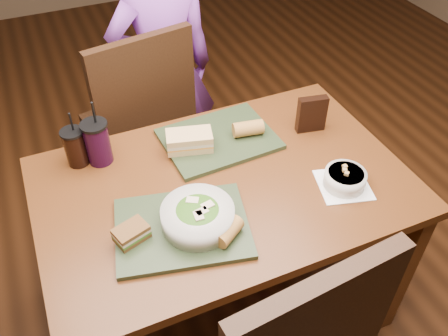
{
  "coord_description": "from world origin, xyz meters",
  "views": [
    {
      "loc": [
        -0.48,
        -1.1,
        1.91
      ],
      "look_at": [
        0.0,
        0.0,
        0.82
      ],
      "focal_mm": 38.0,
      "sensor_mm": 36.0,
      "label": 1
    }
  ],
  "objects": [
    {
      "name": "cup_cola",
      "position": [
        -0.45,
        0.31,
        0.82
      ],
      "size": [
        0.08,
        0.08,
        0.23
      ],
      "color": "black",
      "rests_on": "dining_table"
    },
    {
      "name": "salad_bowl",
      "position": [
        -0.16,
        -0.16,
        0.81
      ],
      "size": [
        0.23,
        0.23,
        0.08
      ],
      "color": "silver",
      "rests_on": "tray_near"
    },
    {
      "name": "baguette_near",
      "position": [
        -0.09,
        -0.25,
        0.79
      ],
      "size": [
        0.11,
        0.1,
        0.05
      ],
      "primitive_type": "cylinder",
      "rotation": [
        0.0,
        1.57,
        0.59
      ],
      "color": "#AD7533",
      "rests_on": "tray_near"
    },
    {
      "name": "chip_bag",
      "position": [
        0.44,
        0.15,
        0.82
      ],
      "size": [
        0.12,
        0.06,
        0.15
      ],
      "primitive_type": "cube",
      "rotation": [
        0.0,
        0.0,
        -0.19
      ],
      "color": "black",
      "rests_on": "dining_table"
    },
    {
      "name": "sandwich_near",
      "position": [
        -0.37,
        -0.13,
        0.79
      ],
      "size": [
        0.12,
        0.1,
        0.05
      ],
      "color": "#593819",
      "rests_on": "tray_near"
    },
    {
      "name": "chair_far",
      "position": [
        -0.11,
        0.69,
        0.59
      ],
      "size": [
        0.53,
        0.54,
        1.06
      ],
      "color": "black",
      "rests_on": "ground"
    },
    {
      "name": "dining_table",
      "position": [
        0.0,
        0.0,
        0.66
      ],
      "size": [
        1.3,
        0.85,
        0.75
      ],
      "color": "#512910",
      "rests_on": "ground"
    },
    {
      "name": "diner",
      "position": [
        0.06,
        0.87,
        0.71
      ],
      "size": [
        0.52,
        0.35,
        1.41
      ],
      "primitive_type": "imported",
      "rotation": [
        0.0,
        0.0,
        3.13
      ],
      "color": "purple",
      "rests_on": "ground"
    },
    {
      "name": "tray_far",
      "position": [
        0.07,
        0.22,
        0.76
      ],
      "size": [
        0.44,
        0.34,
        0.02
      ],
      "primitive_type": "cube",
      "rotation": [
        0.0,
        0.0,
        0.05
      ],
      "color": "#25321B",
      "rests_on": "dining_table"
    },
    {
      "name": "tray_near",
      "position": [
        -0.21,
        -0.15,
        0.76
      ],
      "size": [
        0.48,
        0.4,
        0.02
      ],
      "primitive_type": "cube",
      "rotation": [
        0.0,
        0.0,
        -0.22
      ],
      "color": "#25321B",
      "rests_on": "dining_table"
    },
    {
      "name": "baguette_far",
      "position": [
        0.19,
        0.19,
        0.8
      ],
      "size": [
        0.12,
        0.08,
        0.06
      ],
      "primitive_type": "cylinder",
      "rotation": [
        0.0,
        1.57,
        -0.17
      ],
      "color": "#AD7533",
      "rests_on": "tray_far"
    },
    {
      "name": "cup_berry",
      "position": [
        -0.37,
        0.29,
        0.84
      ],
      "size": [
        0.1,
        0.1,
        0.26
      ],
      "color": "black",
      "rests_on": "dining_table"
    },
    {
      "name": "soup_bowl",
      "position": [
        0.38,
        -0.18,
        0.78
      ],
      "size": [
        0.21,
        0.21,
        0.07
      ],
      "color": "white",
      "rests_on": "dining_table"
    },
    {
      "name": "ground",
      "position": [
        0.0,
        0.0,
        0.0
      ],
      "size": [
        6.0,
        6.0,
        0.0
      ],
      "primitive_type": "plane",
      "color": "#381C0B",
      "rests_on": "ground"
    },
    {
      "name": "sandwich_far",
      "position": [
        -0.05,
        0.21,
        0.8
      ],
      "size": [
        0.19,
        0.13,
        0.07
      ],
      "color": "tan",
      "rests_on": "tray_far"
    }
  ]
}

